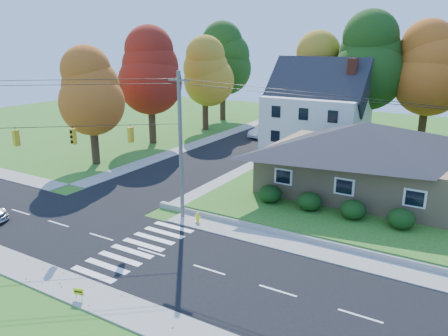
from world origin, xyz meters
name	(u,v)px	position (x,y,z in m)	size (l,w,h in m)	color
ground	(151,252)	(0.00, 0.00, 0.00)	(120.00, 120.00, 0.00)	#3D7923
road_main	(151,252)	(0.00, 0.00, 0.01)	(90.00, 8.00, 0.02)	black
road_cross	(242,146)	(-8.00, 26.00, 0.01)	(8.00, 44.00, 0.02)	black
sidewalk_north	(199,222)	(0.00, 5.00, 0.04)	(90.00, 2.00, 0.08)	#9C9A90
sidewalk_south	(84,293)	(0.00, -5.00, 0.04)	(90.00, 2.00, 0.08)	#9C9A90
lawn	(436,185)	(13.00, 21.00, 0.25)	(30.00, 30.00, 0.50)	#3D7923
ranch_house	(364,156)	(8.00, 16.00, 3.27)	(14.60, 10.60, 5.40)	tan
colonial_house	(317,110)	(0.04, 28.00, 4.58)	(10.40, 8.40, 9.60)	silver
hedge_row	(331,205)	(7.50, 9.80, 1.14)	(10.70, 1.70, 1.27)	#163A10
traffic_infrastructure	(160,161)	(-0.15, 1.35, 5.15)	(38.10, 10.66, 10.00)	#666059
tree_lot_0	(319,71)	(-2.00, 34.00, 8.31)	(6.72, 6.72, 12.51)	#3F2A19
tree_lot_1	(370,61)	(4.00, 33.00, 9.61)	(7.84, 7.84, 14.60)	#3F2A19
tree_lot_2	(430,68)	(10.00, 34.00, 8.96)	(7.28, 7.28, 13.56)	#3F2A19
tree_west_0	(90,91)	(-17.00, 12.00, 7.15)	(6.16, 6.16, 11.47)	#3F2A19
tree_west_1	(150,71)	(-18.00, 22.00, 8.46)	(7.28, 7.28, 13.56)	#3F2A19
tree_west_2	(205,72)	(-17.00, 32.00, 7.81)	(6.72, 6.72, 12.51)	#3F2A19
tree_west_3	(223,59)	(-19.00, 40.00, 9.11)	(7.84, 7.84, 14.60)	#3F2A19
white_car	(264,131)	(-8.04, 31.75, 0.81)	(1.67, 4.78, 1.57)	silver
fire_hydrant	(198,218)	(-0.08, 4.95, 0.35)	(0.41, 0.33, 0.74)	#FCF31C
yard_sign	(79,292)	(0.24, -5.52, 0.45)	(0.50, 0.19, 0.64)	black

